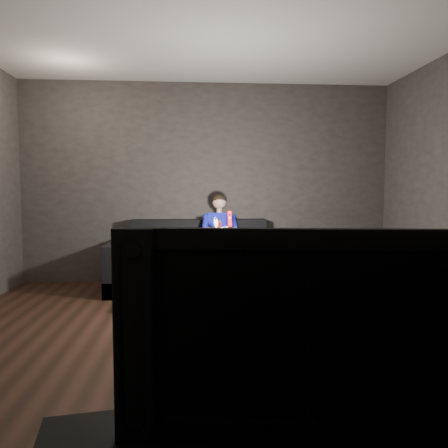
{
  "coord_description": "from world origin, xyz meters",
  "views": [
    {
      "loc": [
        -0.23,
        -3.51,
        1.23
      ],
      "look_at": [
        0.15,
        1.55,
        0.85
      ],
      "focal_mm": 35.0,
      "sensor_mm": 36.0,
      "label": 1
    }
  ],
  "objects": [
    {
      "name": "floor",
      "position": [
        0.0,
        0.0,
        0.0
      ],
      "size": [
        5.0,
        5.0,
        0.0
      ],
      "primitive_type": "plane",
      "color": "black",
      "rests_on": "ground"
    },
    {
      "name": "back_wall",
      "position": [
        0.0,
        2.5,
        1.35
      ],
      "size": [
        5.0,
        0.04,
        2.7
      ],
      "primitive_type": "cube",
      "color": "#352F2D",
      "rests_on": "ground"
    },
    {
      "name": "front_wall",
      "position": [
        0.0,
        -2.5,
        1.35
      ],
      "size": [
        5.0,
        0.04,
        2.7
      ],
      "primitive_type": "cube",
      "color": "#352F2D",
      "rests_on": "ground"
    },
    {
      "name": "ceiling",
      "position": [
        0.0,
        0.0,
        2.7
      ],
      "size": [
        5.0,
        5.0,
        0.02
      ],
      "primitive_type": "cube",
      "color": "silver",
      "rests_on": "back_wall"
    },
    {
      "name": "sofa",
      "position": [
        -0.13,
        1.93,
        0.28
      ],
      "size": [
        2.23,
        0.96,
        0.86
      ],
      "color": "black",
      "rests_on": "floor"
    },
    {
      "name": "child",
      "position": [
        0.12,
        1.87,
        0.72
      ],
      "size": [
        0.44,
        0.54,
        1.08
      ],
      "color": "black",
      "rests_on": "sofa"
    },
    {
      "name": "wii_remote_red",
      "position": [
        0.21,
        1.45,
        0.92
      ],
      "size": [
        0.05,
        0.07,
        0.18
      ],
      "color": "red",
      "rests_on": "child"
    },
    {
      "name": "nunchuk_white",
      "position": [
        0.05,
        1.45,
        0.88
      ],
      "size": [
        0.07,
        0.09,
        0.14
      ],
      "color": "white",
      "rests_on": "child"
    },
    {
      "name": "wii_remote_black",
      "position": [
        -1.13,
        1.85,
        0.62
      ],
      "size": [
        0.05,
        0.17,
        0.03
      ],
      "color": "black",
      "rests_on": "sofa"
    },
    {
      "name": "coffee_table",
      "position": [
        -0.01,
        1.16,
        0.38
      ],
      "size": [
        1.2,
        0.6,
        0.43
      ],
      "color": "black",
      "rests_on": "floor"
    },
    {
      "name": "tv",
      "position": [
        0.09,
        -2.27,
        0.83
      ],
      "size": [
        1.04,
        0.27,
        0.6
      ],
      "primitive_type": "imported",
      "rotation": [
        0.0,
        0.0,
        -0.13
      ],
      "color": "black",
      "rests_on": "media_console"
    }
  ]
}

